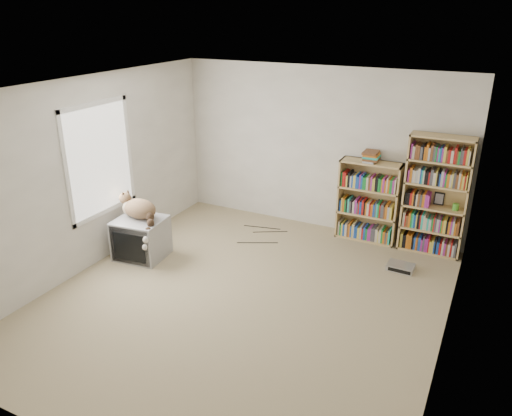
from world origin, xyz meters
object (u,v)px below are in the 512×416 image
at_px(crt_tv, 141,238).
at_px(bookcase_short, 368,204).
at_px(bookcase_tall, 435,198).
at_px(cat, 140,213).
at_px(dvd_player, 401,267).

relative_size(crt_tv, bookcase_short, 0.58).
bearing_deg(bookcase_tall, cat, -150.76).
bearing_deg(bookcase_short, cat, -142.90).
distance_m(bookcase_tall, bookcase_short, 0.96).
bearing_deg(crt_tv, dvd_player, 14.09).
bearing_deg(dvd_player, bookcase_tall, 75.15).
bearing_deg(dvd_player, crt_tv, -157.41).
relative_size(bookcase_tall, dvd_player, 4.90).
bearing_deg(cat, dvd_player, 21.73).
relative_size(cat, bookcase_tall, 0.43).
bearing_deg(crt_tv, bookcase_short, 30.75).
height_order(cat, bookcase_tall, bookcase_tall).
bearing_deg(cat, crt_tv, -175.04).
height_order(cat, dvd_player, cat).
distance_m(crt_tv, cat, 0.38).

